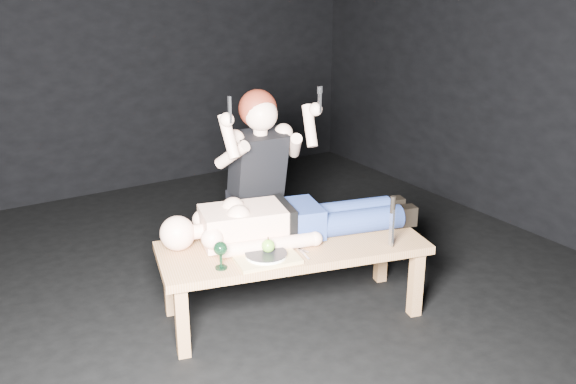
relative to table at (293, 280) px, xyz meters
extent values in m
plane|color=black|center=(-0.28, 0.22, -0.23)|extent=(5.00, 5.00, 0.00)
plane|color=black|center=(-0.28, 2.72, 1.27)|extent=(5.00, 0.00, 5.00)
cube|color=#A0744D|center=(0.00, 0.00, 0.00)|extent=(1.60, 0.91, 0.45)
cube|color=tan|center=(-0.23, -0.09, 0.24)|extent=(0.37, 0.30, 0.02)
cylinder|color=white|center=(-0.23, -0.09, 0.25)|extent=(0.26, 0.26, 0.02)
sphere|color=#559327|center=(-0.21, -0.08, 0.30)|extent=(0.07, 0.07, 0.07)
cube|color=#B2B2B7|center=(-0.34, -0.09, 0.23)|extent=(0.08, 0.15, 0.01)
cube|color=#B2B2B7|center=(-0.02, -0.14, 0.23)|extent=(0.05, 0.16, 0.01)
cube|color=#B2B2B7|center=(-0.01, -0.07, 0.23)|extent=(0.05, 0.16, 0.01)
camera|label=1|loc=(-1.75, -2.75, 1.71)|focal=39.16mm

